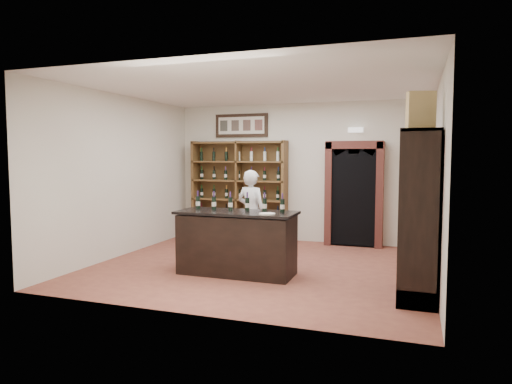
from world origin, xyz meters
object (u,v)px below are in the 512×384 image
at_px(wine_shelf, 239,190).
at_px(tasting_counter, 237,243).
at_px(shopkeeper, 251,213).
at_px(wine_crate, 421,111).
at_px(side_cabinet, 421,241).
at_px(counter_bottle_0, 198,202).

relative_size(wine_shelf, tasting_counter, 1.17).
bearing_deg(shopkeeper, tasting_counter, 113.68).
distance_m(wine_shelf, wine_crate, 5.18).
xyz_separation_m(wine_shelf, side_cabinet, (3.82, -3.23, -0.35)).
height_order(wine_shelf, shopkeeper, wine_shelf).
bearing_deg(wine_crate, shopkeeper, 132.31).
bearing_deg(shopkeeper, wine_shelf, -47.98).
height_order(wine_shelf, tasting_counter, wine_shelf).
xyz_separation_m(wine_shelf, shopkeeper, (0.85, -1.55, -0.30)).
distance_m(counter_bottle_0, wine_crate, 3.68).
relative_size(tasting_counter, wine_crate, 3.84).
xyz_separation_m(tasting_counter, wine_crate, (2.68, -0.34, 1.95)).
distance_m(wine_shelf, tasting_counter, 3.19).
xyz_separation_m(wine_shelf, counter_bottle_0, (0.38, -2.84, 0.01)).
bearing_deg(wine_shelf, wine_crate, -40.89).
relative_size(shopkeeper, wine_crate, 3.28).
distance_m(counter_bottle_0, shopkeeper, 1.41).
xyz_separation_m(counter_bottle_0, wine_crate, (3.40, -0.43, 1.34)).
bearing_deg(wine_crate, wine_shelf, 121.90).
bearing_deg(counter_bottle_0, shopkeeper, 70.18).
relative_size(counter_bottle_0, shopkeeper, 0.19).
xyz_separation_m(tasting_counter, shopkeeper, (-0.25, 1.39, 0.31)).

